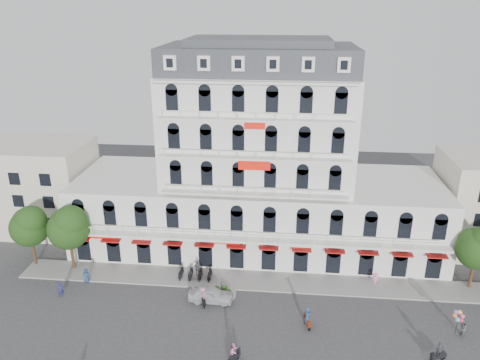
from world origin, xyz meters
name	(u,v)px	position (x,y,z in m)	size (l,w,h in m)	color
ground	(244,334)	(0.00, 0.00, 0.00)	(120.00, 120.00, 0.00)	#38383A
sidewalk	(251,280)	(0.00, 9.00, 0.08)	(53.00, 4.00, 0.16)	gray
main_building	(257,171)	(0.00, 18.00, 9.96)	(45.00, 15.00, 25.80)	silver
flank_building_west	(38,186)	(-30.00, 20.00, 6.00)	(14.00, 10.00, 12.00)	beige
traffic_island	(221,293)	(-3.00, 6.00, 0.26)	(3.20, 3.20, 1.60)	gray
parked_scooter_row	(196,279)	(-6.35, 8.80, 0.00)	(4.40, 1.80, 1.10)	black
tree_west_outer	(29,225)	(-25.95, 9.98, 5.35)	(4.50, 4.48, 7.76)	#382314
tree_west_inner	(68,226)	(-20.95, 9.48, 5.68)	(4.76, 4.76, 8.25)	#382314
tree_east_inner	(478,246)	(24.05, 9.98, 5.21)	(4.40, 4.37, 7.57)	#382314
parked_car	(211,295)	(-3.94, 4.82, 0.81)	(1.90, 4.73, 1.61)	silver
rider_southwest	(234,353)	(-0.52, -3.88, 1.06)	(1.04, 1.54, 2.10)	black
rider_east	(307,317)	(5.98, 1.62, 1.12)	(0.79, 1.66, 2.22)	maroon
rider_northeast	(439,352)	(17.25, -1.92, 0.97)	(1.61, 0.92, 2.02)	black
rider_center	(203,296)	(-4.63, 4.07, 1.10)	(0.92, 1.65, 2.10)	black
pedestrian_left	(86,276)	(-18.37, 6.97, 0.85)	(0.83, 0.54, 1.71)	navy
pedestrian_mid	(198,268)	(-6.20, 9.50, 0.96)	(1.12, 0.47, 1.92)	#505057
pedestrian_right	(375,279)	(13.72, 9.50, 0.78)	(1.01, 0.58, 1.56)	pink
pedestrian_far	(61,290)	(-20.00, 4.05, 0.85)	(0.62, 0.41, 1.70)	navy
balloon_vendor	(461,324)	(20.27, 1.80, 1.26)	(1.37, 1.30, 2.45)	slate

